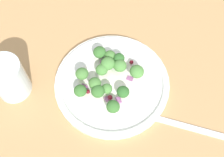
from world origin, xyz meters
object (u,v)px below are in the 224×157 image
plate (112,83)px  broccoli_floret_1 (113,107)px  broccoli_floret_2 (124,92)px  fork (177,124)px  water_glass (9,79)px  broccoli_floret_0 (100,52)px

plate → broccoli_floret_1: bearing=-93.1°
broccoli_floret_2 → fork: broccoli_floret_2 is taller
broccoli_floret_1 → water_glass: bearing=160.1°
water_glass → broccoli_floret_2: bearing=-10.7°
plate → fork: (11.76, -9.69, -0.61)cm
plate → water_glass: size_ratio=2.72×
plate → broccoli_floret_0: size_ratio=8.61×
water_glass → broccoli_floret_0: bearing=16.6°
plate → broccoli_floret_1: size_ratio=9.02×
broccoli_floret_2 → fork: size_ratio=0.14×
plate → water_glass: bearing=177.6°
broccoli_floret_0 → broccoli_floret_1: same height
plate → fork: bearing=-39.5°
broccoli_floret_2 → water_glass: size_ratio=0.29×
broccoli_floret_0 → broccoli_floret_2: size_ratio=1.09×
broccoli_floret_0 → water_glass: (-18.01, -5.38, 1.27)cm
broccoli_floret_2 → water_glass: water_glass is taller
plate → fork: size_ratio=1.32×
broccoli_floret_1 → water_glass: 21.04cm
fork → broccoli_floret_1: bearing=164.4°
broccoli_floret_2 → water_glass: 22.62cm
fork → broccoli_floret_2: bearing=146.7°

